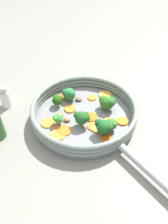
# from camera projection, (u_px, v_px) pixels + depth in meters

# --- Properties ---
(ground_plane) EXTENTS (4.00, 4.00, 0.00)m
(ground_plane) POSITION_uv_depth(u_px,v_px,m) (84.00, 119.00, 0.76)
(ground_plane) COLOR gray
(skillet) EXTENTS (0.34, 0.34, 0.02)m
(skillet) POSITION_uv_depth(u_px,v_px,m) (84.00, 117.00, 0.75)
(skillet) COLOR gray
(skillet) RESTS_ON ground_plane
(skillet_rim_wall) EXTENTS (0.35, 0.35, 0.05)m
(skillet_rim_wall) POSITION_uv_depth(u_px,v_px,m) (84.00, 110.00, 0.73)
(skillet_rim_wall) COLOR gray
(skillet_rim_wall) RESTS_ON skillet
(skillet_handle) EXTENTS (0.22, 0.05, 0.02)m
(skillet_handle) POSITION_uv_depth(u_px,v_px,m) (148.00, 170.00, 0.58)
(skillet_handle) COLOR #999B9E
(skillet_handle) RESTS_ON skillet
(skillet_rivet_left) EXTENTS (0.01, 0.01, 0.01)m
(skillet_rivet_left) POSITION_uv_depth(u_px,v_px,m) (106.00, 150.00, 0.63)
(skillet_rivet_left) COLOR gray
(skillet_rivet_left) RESTS_ON skillet
(skillet_rivet_right) EXTENTS (0.01, 0.01, 0.01)m
(skillet_rivet_right) POSITION_uv_depth(u_px,v_px,m) (126.00, 137.00, 0.67)
(skillet_rivet_right) COLOR gray
(skillet_rivet_right) RESTS_ON skillet
(carrot_slice_0) EXTENTS (0.06, 0.06, 0.00)m
(carrot_slice_0) POSITION_uv_depth(u_px,v_px,m) (48.00, 123.00, 0.72)
(carrot_slice_0) COLOR orange
(carrot_slice_0) RESTS_ON skillet
(carrot_slice_1) EXTENTS (0.06, 0.06, 0.00)m
(carrot_slice_1) POSITION_uv_depth(u_px,v_px,m) (65.00, 130.00, 0.69)
(carrot_slice_1) COLOR orange
(carrot_slice_1) RESTS_ON skillet
(carrot_slice_2) EXTENTS (0.07, 0.07, 0.01)m
(carrot_slice_2) POSITION_uv_depth(u_px,v_px,m) (105.00, 95.00, 0.82)
(carrot_slice_2) COLOR gold
(carrot_slice_2) RESTS_ON skillet
(carrot_slice_3) EXTENTS (0.06, 0.06, 0.00)m
(carrot_slice_3) POSITION_uv_depth(u_px,v_px,m) (64.00, 96.00, 0.82)
(carrot_slice_3) COLOR orange
(carrot_slice_3) RESTS_ON skillet
(carrot_slice_4) EXTENTS (0.05, 0.05, 0.01)m
(carrot_slice_4) POSITION_uv_depth(u_px,v_px,m) (107.00, 138.00, 0.67)
(carrot_slice_4) COLOR #D75C16
(carrot_slice_4) RESTS_ON skillet
(carrot_slice_5) EXTENTS (0.04, 0.04, 0.01)m
(carrot_slice_5) POSITION_uv_depth(u_px,v_px,m) (96.00, 129.00, 0.70)
(carrot_slice_5) COLOR orange
(carrot_slice_5) RESTS_ON skillet
(carrot_slice_6) EXTENTS (0.05, 0.05, 0.00)m
(carrot_slice_6) POSITION_uv_depth(u_px,v_px,m) (109.00, 121.00, 0.72)
(carrot_slice_6) COLOR orange
(carrot_slice_6) RESTS_ON skillet
(carrot_slice_7) EXTENTS (0.05, 0.05, 0.00)m
(carrot_slice_7) POSITION_uv_depth(u_px,v_px,m) (60.00, 129.00, 0.70)
(carrot_slice_7) COLOR orange
(carrot_slice_7) RESTS_ON skillet
(carrot_slice_8) EXTENTS (0.05, 0.05, 0.01)m
(carrot_slice_8) POSITION_uv_depth(u_px,v_px,m) (70.00, 109.00, 0.77)
(carrot_slice_8) COLOR orange
(carrot_slice_8) RESTS_ON skillet
(carrot_slice_9) EXTENTS (0.04, 0.04, 0.00)m
(carrot_slice_9) POSITION_uv_depth(u_px,v_px,m) (92.00, 98.00, 0.81)
(carrot_slice_9) COLOR orange
(carrot_slice_9) RESTS_ON skillet
(carrot_slice_10) EXTENTS (0.05, 0.05, 0.01)m
(carrot_slice_10) POSITION_uv_depth(u_px,v_px,m) (122.00, 121.00, 0.72)
(carrot_slice_10) COLOR orange
(carrot_slice_10) RESTS_ON skillet
(carrot_slice_11) EXTENTS (0.06, 0.06, 0.00)m
(carrot_slice_11) POSITION_uv_depth(u_px,v_px,m) (93.00, 126.00, 0.70)
(carrot_slice_11) COLOR orange
(carrot_slice_11) RESTS_ON skillet
(carrot_slice_12) EXTENTS (0.06, 0.06, 0.00)m
(carrot_slice_12) POSITION_uv_depth(u_px,v_px,m) (91.00, 117.00, 0.74)
(carrot_slice_12) COLOR orange
(carrot_slice_12) RESTS_ON skillet
(carrot_slice_13) EXTENTS (0.06, 0.06, 0.00)m
(carrot_slice_13) POSITION_uv_depth(u_px,v_px,m) (58.00, 135.00, 0.68)
(carrot_slice_13) COLOR orange
(carrot_slice_13) RESTS_ON skillet
(broccoli_floret_0) EXTENTS (0.03, 0.03, 0.04)m
(broccoli_floret_0) POSITION_uv_depth(u_px,v_px,m) (58.00, 119.00, 0.70)
(broccoli_floret_0) COLOR #5F8E50
(broccoli_floret_0) RESTS_ON skillet
(broccoli_floret_1) EXTENTS (0.04, 0.04, 0.04)m
(broccoli_floret_1) POSITION_uv_depth(u_px,v_px,m) (57.00, 100.00, 0.77)
(broccoli_floret_1) COLOR #88A767
(broccoli_floret_1) RESTS_ON skillet
(broccoli_floret_2) EXTENTS (0.04, 0.04, 0.04)m
(broccoli_floret_2) POSITION_uv_depth(u_px,v_px,m) (111.00, 124.00, 0.68)
(broccoli_floret_2) COLOR #7CA66F
(broccoli_floret_2) RESTS_ON skillet
(broccoli_floret_3) EXTENTS (0.06, 0.05, 0.05)m
(broccoli_floret_3) POSITION_uv_depth(u_px,v_px,m) (107.00, 102.00, 0.75)
(broccoli_floret_3) COLOR #83B165
(broccoli_floret_3) RESTS_ON skillet
(broccoli_floret_4) EXTENTS (0.06, 0.05, 0.05)m
(broccoli_floret_4) POSITION_uv_depth(u_px,v_px,m) (69.00, 94.00, 0.79)
(broccoli_floret_4) COLOR #7AA457
(broccoli_floret_4) RESTS_ON skillet
(broccoli_floret_5) EXTENTS (0.06, 0.05, 0.06)m
(broccoli_floret_5) POSITION_uv_depth(u_px,v_px,m) (104.00, 127.00, 0.66)
(broccoli_floret_5) COLOR #72A54D
(broccoli_floret_5) RESTS_ON skillet
(broccoli_floret_6) EXTENTS (0.05, 0.05, 0.05)m
(broccoli_floret_6) POSITION_uv_depth(u_px,v_px,m) (82.00, 118.00, 0.69)
(broccoli_floret_6) COLOR #6D8C51
(broccoli_floret_6) RESTS_ON skillet
(mushroom_piece_0) EXTENTS (0.03, 0.03, 0.01)m
(mushroom_piece_0) POSITION_uv_depth(u_px,v_px,m) (79.00, 99.00, 0.80)
(mushroom_piece_0) COLOR brown
(mushroom_piece_0) RESTS_ON skillet
(mushroom_piece_1) EXTENTS (0.03, 0.04, 0.01)m
(mushroom_piece_1) POSITION_uv_depth(u_px,v_px,m) (60.00, 115.00, 0.74)
(mushroom_piece_1) COLOR olive
(mushroom_piece_1) RESTS_ON skillet
(mushroom_piece_2) EXTENTS (0.03, 0.03, 0.01)m
(mushroom_piece_2) POSITION_uv_depth(u_px,v_px,m) (67.00, 120.00, 0.72)
(mushroom_piece_2) COLOR brown
(mushroom_piece_2) RESTS_ON skillet
(salt_shaker) EXTENTS (0.04, 0.04, 0.09)m
(salt_shaker) POSITION_uv_depth(u_px,v_px,m) (4.00, 96.00, 0.78)
(salt_shaker) COLOR white
(salt_shaker) RESTS_ON ground_plane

